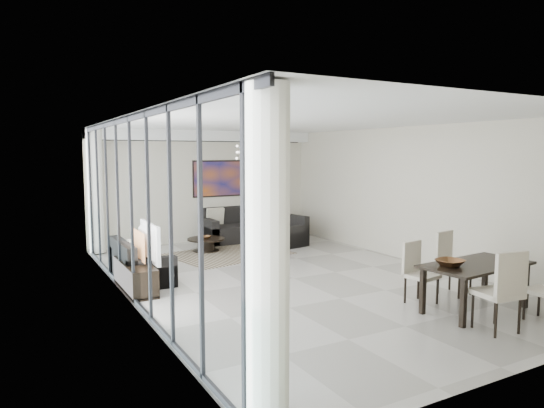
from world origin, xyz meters
TOP-DOWN VIEW (x-y plane):
  - room_shell at (0.46, 0.00)m, footprint 6.00×9.00m
  - window_wall at (-2.86, 0.00)m, footprint 0.37×8.95m
  - soffit at (0.00, 4.30)m, footprint 5.98×0.40m
  - painting at (0.50, 4.47)m, footprint 1.68×0.04m
  - chandelier at (0.30, 2.50)m, footprint 0.66×0.66m
  - rug at (-0.17, 2.60)m, footprint 2.86×2.40m
  - coffee_table at (-0.50, 3.17)m, footprint 0.89×0.89m
  - bowl_coffee at (-0.53, 3.09)m, footprint 0.23×0.23m
  - sofa_main at (1.03, 4.08)m, footprint 2.44×1.00m
  - loveseat at (-2.54, 1.21)m, footprint 0.85×1.52m
  - armchair at (1.54, 2.86)m, footprint 1.00×1.04m
  - side_table at (-2.23, 2.39)m, footprint 0.37×0.37m
  - tv_console at (-2.76, 0.68)m, footprint 0.42×1.50m
  - television at (-2.60, 0.70)m, footprint 0.17×1.15m
  - dining_table at (1.37, -2.89)m, footprint 1.78×0.99m
  - dining_chair_sw at (0.90, -3.67)m, footprint 0.57×0.57m
  - dining_chair_nw at (0.92, -2.16)m, footprint 0.51×0.51m
  - dining_chair_ne at (1.78, -2.05)m, footprint 0.56×0.56m
  - bowl_dining at (0.91, -2.81)m, footprint 0.42×0.42m

SIDE VIEW (x-z plane):
  - rug at x=-0.17m, z-range 0.00..0.01m
  - coffee_table at x=-0.50m, z-range 0.02..0.33m
  - tv_console at x=-2.76m, z-range 0.00..0.47m
  - armchair at x=1.54m, z-range -0.12..0.63m
  - loveseat at x=-2.54m, z-range -0.12..0.64m
  - sofa_main at x=1.03m, z-range -0.14..0.74m
  - side_table at x=-2.23m, z-range 0.08..0.60m
  - bowl_coffee at x=-0.53m, z-range 0.31..0.38m
  - dining_chair_nw at x=0.92m, z-range 0.07..1.02m
  - dining_chair_ne at x=1.78m, z-range 0.08..1.11m
  - dining_table at x=1.37m, z-range 0.27..0.98m
  - dining_chair_sw at x=0.90m, z-range 0.09..1.18m
  - bowl_dining at x=0.91m, z-range 0.71..0.81m
  - television at x=-2.60m, z-range 0.47..1.13m
  - room_shell at x=0.46m, z-range 0.00..2.90m
  - window_wall at x=-2.86m, z-range 0.02..2.92m
  - painting at x=0.50m, z-range 1.16..2.14m
  - chandelier at x=0.30m, z-range 2.00..2.71m
  - soffit at x=0.00m, z-range 2.64..2.90m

